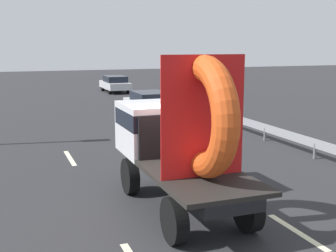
# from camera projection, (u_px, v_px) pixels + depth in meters

# --- Properties ---
(ground_plane) EXTENTS (120.00, 120.00, 0.00)m
(ground_plane) POSITION_uv_depth(u_px,v_px,m) (186.00, 204.00, 11.18)
(ground_plane) COLOR #28282B
(flatbed_truck) EXTENTS (2.02, 5.20, 3.77)m
(flatbed_truck) POSITION_uv_depth(u_px,v_px,m) (176.00, 136.00, 10.85)
(flatbed_truck) COLOR black
(flatbed_truck) RESTS_ON ground_plane
(distant_sedan) EXTENTS (1.85, 4.32, 1.41)m
(distant_sedan) POSITION_uv_depth(u_px,v_px,m) (150.00, 104.00, 24.39)
(distant_sedan) COLOR black
(distant_sedan) RESTS_ON ground_plane
(guardrail) EXTENTS (0.10, 12.69, 0.71)m
(guardrail) POSITION_uv_depth(u_px,v_px,m) (288.00, 136.00, 16.97)
(guardrail) COLOR gray
(guardrail) RESTS_ON ground_plane
(lane_dash_left_far) EXTENTS (0.16, 2.17, 0.01)m
(lane_dash_left_far) POSITION_uv_depth(u_px,v_px,m) (70.00, 158.00, 15.69)
(lane_dash_left_far) COLOR beige
(lane_dash_left_far) RESTS_ON ground_plane
(lane_dash_right_near) EXTENTS (0.16, 2.01, 0.01)m
(lane_dash_right_near) POSITION_uv_depth(u_px,v_px,m) (297.00, 232.00, 9.52)
(lane_dash_right_near) COLOR beige
(lane_dash_right_near) RESTS_ON ground_plane
(lane_dash_right_far) EXTENTS (0.16, 2.44, 0.01)m
(lane_dash_right_far) POSITION_uv_depth(u_px,v_px,m) (169.00, 151.00, 16.74)
(lane_dash_right_far) COLOR beige
(lane_dash_right_far) RESTS_ON ground_plane
(oncoming_car) EXTENTS (1.80, 4.19, 1.37)m
(oncoming_car) POSITION_uv_depth(u_px,v_px,m) (115.00, 83.00, 37.24)
(oncoming_car) COLOR black
(oncoming_car) RESTS_ON ground_plane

